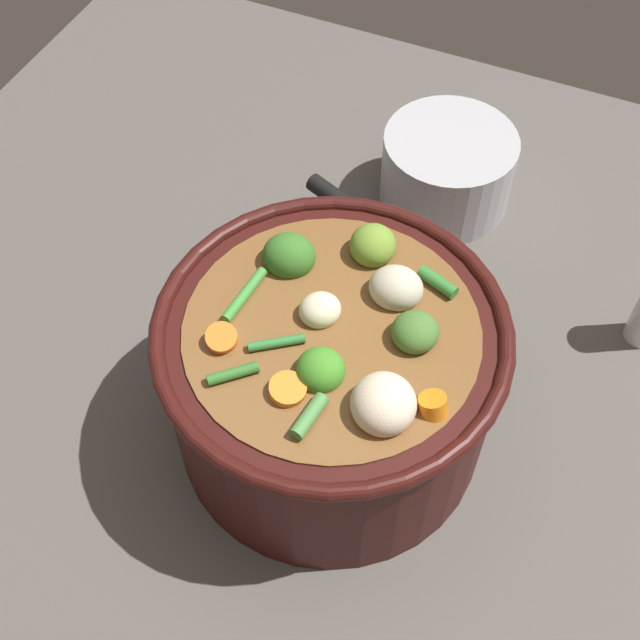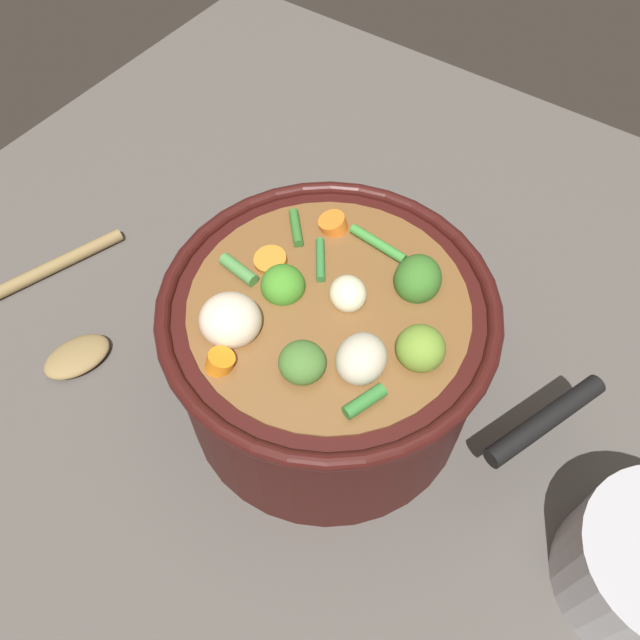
% 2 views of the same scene
% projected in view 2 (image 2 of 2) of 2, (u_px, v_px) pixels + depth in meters
% --- Properties ---
extents(ground_plane, '(1.10, 1.10, 0.00)m').
position_uv_depth(ground_plane, '(327.00, 392.00, 0.63)').
color(ground_plane, '#514C47').
extents(cooking_pot, '(0.28, 0.28, 0.18)m').
position_uv_depth(cooking_pot, '(328.00, 349.00, 0.56)').
color(cooking_pot, '#38110F').
rests_on(cooking_pot, ground_plane).
extents(wooden_spoon, '(0.19, 0.21, 0.02)m').
position_uv_depth(wooden_spoon, '(53.00, 316.00, 0.67)').
color(wooden_spoon, olive).
rests_on(wooden_spoon, ground_plane).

